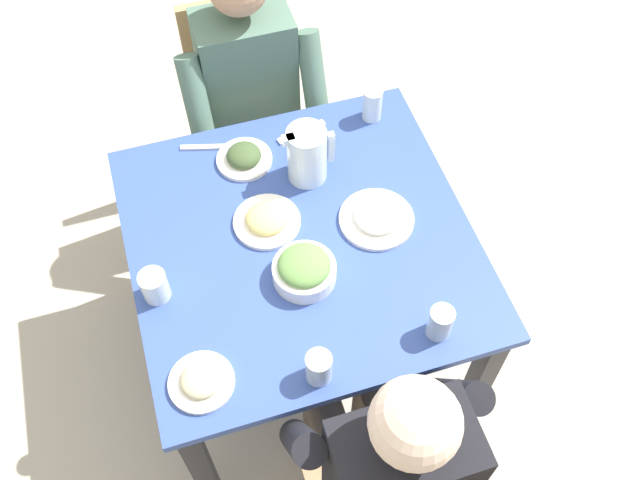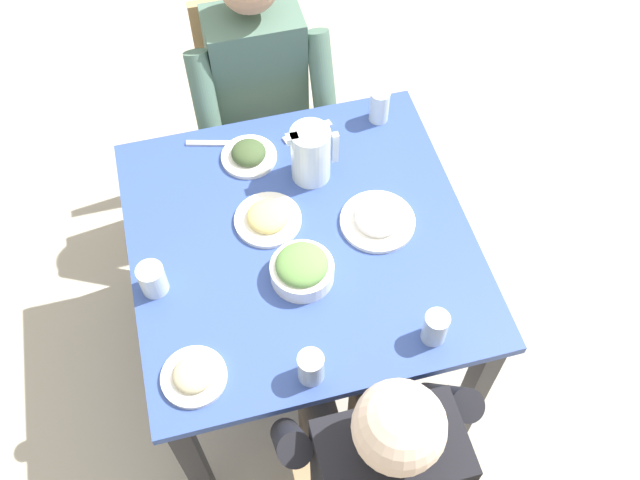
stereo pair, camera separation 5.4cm
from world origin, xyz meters
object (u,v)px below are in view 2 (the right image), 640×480
at_px(plate_dolmas, 249,154).
at_px(plate_beans, 194,376).
at_px(water_glass_far_left, 311,367).
at_px(water_glass_near_right, 379,106).
at_px(water_glass_by_pitcher, 152,279).
at_px(chair_far, 255,96).
at_px(water_glass_near_left, 435,327).
at_px(diner_near, 372,451).
at_px(salad_bowl, 302,269).
at_px(plate_yoghurt, 378,219).
at_px(dining_table, 301,257).
at_px(plate_fries, 268,218).
at_px(water_pitcher, 311,154).
at_px(diner_far, 264,105).

bearing_deg(plate_dolmas, plate_beans, -112.28).
bearing_deg(water_glass_far_left, water_glass_near_right, 62.02).
bearing_deg(water_glass_by_pitcher, chair_far, 63.35).
height_order(plate_dolmas, water_glass_near_left, water_glass_near_left).
relative_size(diner_near, plate_dolmas, 6.66).
bearing_deg(salad_bowl, plate_yoghurt, 25.53).
bearing_deg(dining_table, plate_fries, 134.61).
distance_m(water_pitcher, plate_fries, 0.23).
height_order(dining_table, chair_far, chair_far).
relative_size(plate_beans, water_glass_near_left, 1.65).
distance_m(chair_far, diner_far, 0.25).
relative_size(diner_far, water_glass_near_right, 10.24).
xyz_separation_m(salad_bowl, water_glass_near_left, (0.29, -0.27, 0.01)).
relative_size(dining_table, water_glass_by_pitcher, 10.46).
xyz_separation_m(chair_far, water_pitcher, (0.07, -0.61, 0.32)).
xyz_separation_m(dining_table, water_glass_far_left, (-0.08, -0.42, 0.16)).
bearing_deg(plate_beans, water_glass_near_left, -3.87).
bearing_deg(water_glass_near_left, plate_yoghurt, 94.77).
distance_m(water_pitcher, water_glass_near_left, 0.65).
xyz_separation_m(dining_table, diner_near, (0.03, -0.63, 0.02)).
bearing_deg(plate_beans, plate_fries, 56.53).
relative_size(water_glass_by_pitcher, water_glass_near_left, 0.91).
height_order(dining_table, water_glass_near_right, water_glass_near_right).
distance_m(diner_near, water_glass_far_left, 0.26).
bearing_deg(dining_table, plate_dolmas, 104.33).
bearing_deg(plate_beans, salad_bowl, 33.45).
bearing_deg(water_glass_far_left, plate_fries, 90.41).
height_order(chair_far, water_glass_by_pitcher, chair_far).
relative_size(diner_far, water_pitcher, 6.13).
bearing_deg(diner_near, water_glass_near_left, 44.47).
bearing_deg(water_glass_by_pitcher, plate_dolmas, 49.05).
xyz_separation_m(plate_yoghurt, plate_dolmas, (-0.32, 0.34, 0.00)).
bearing_deg(diner_near, water_glass_by_pitcher, 129.30).
relative_size(plate_dolmas, plate_fries, 0.88).
xyz_separation_m(plate_beans, water_glass_far_left, (0.29, -0.07, 0.03)).
height_order(dining_table, diner_near, diner_near).
height_order(plate_yoghurt, plate_dolmas, plate_dolmas).
height_order(diner_near, water_glass_by_pitcher, diner_near).
xyz_separation_m(water_glass_far_left, water_glass_by_pitcher, (-0.35, 0.36, -0.00)).
bearing_deg(water_glass_near_left, water_glass_by_pitcher, 154.27).
height_order(water_pitcher, salad_bowl, water_pitcher).
xyz_separation_m(water_pitcher, plate_yoghurt, (0.14, -0.23, -0.08)).
height_order(diner_far, salad_bowl, diner_far).
bearing_deg(chair_far, plate_beans, -108.06).
relative_size(plate_dolmas, water_glass_near_left, 1.69).
relative_size(chair_far, water_glass_near_right, 7.65).
height_order(dining_table, plate_yoghurt, plate_yoghurt).
height_order(water_glass_by_pitcher, water_glass_near_left, water_glass_near_left).
relative_size(diner_far, water_glass_by_pitcher, 12.35).
distance_m(water_pitcher, water_glass_near_right, 0.32).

